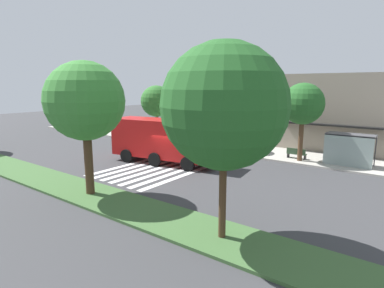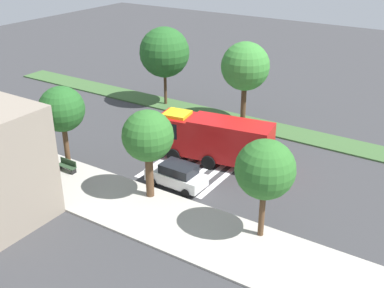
{
  "view_description": "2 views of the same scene",
  "coord_description": "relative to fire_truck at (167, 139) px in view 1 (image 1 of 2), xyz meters",
  "views": [
    {
      "loc": [
        15.88,
        -18.45,
        6.32
      ],
      "look_at": [
        0.75,
        1.72,
        1.62
      ],
      "focal_mm": 29.65,
      "sensor_mm": 36.0,
      "label": 1
    },
    {
      "loc": [
        -17.47,
        28.96,
        16.9
      ],
      "look_at": [
        0.28,
        1.4,
        1.52
      ],
      "focal_mm": 43.7,
      "sensor_mm": 36.0,
      "label": 2
    }
  ],
  "objects": [
    {
      "name": "crosswalk",
      "position": [
        0.5,
        -0.53,
        -2.04
      ],
      "size": [
        5.85,
        11.57,
        0.01
      ],
      "color": "silver",
      "rests_on": "ground_plane"
    },
    {
      "name": "median_tree_west",
      "position": [
        1.46,
        -8.46,
        3.38
      ],
      "size": [
        4.39,
        4.39,
        7.52
      ],
      "color": "#47301E",
      "rests_on": "median_strip"
    },
    {
      "name": "sidewalk_tree_center",
      "position": [
        0.64,
        6.9,
        2.5
      ],
      "size": [
        3.39,
        3.39,
        6.18
      ],
      "color": "#513823",
      "rests_on": "sidewalk"
    },
    {
      "name": "bench_near_shelter",
      "position": [
        8.03,
        7.45,
        -1.46
      ],
      "size": [
        1.6,
        0.5,
        0.9
      ],
      "color": "#2D472D",
      "rests_on": "sidewalk"
    },
    {
      "name": "parked_car_west",
      "position": [
        -0.06,
        4.7,
        -1.14
      ],
      "size": [
        4.36,
        2.11,
        1.78
      ],
      "rotation": [
        0.0,
        0.0,
        -0.02
      ],
      "color": "silver",
      "rests_on": "ground_plane"
    },
    {
      "name": "ground_plane",
      "position": [
        0.86,
        -0.53,
        -2.05
      ],
      "size": [
        120.0,
        120.0,
        0.0
      ],
      "primitive_type": "plane",
      "color": "#38383A"
    },
    {
      "name": "median_strip",
      "position": [
        0.86,
        -8.46,
        -1.98
      ],
      "size": [
        60.0,
        3.0,
        0.14
      ],
      "primitive_type": "cube",
      "color": "#3D6033",
      "rests_on": "ground_plane"
    },
    {
      "name": "bus_stop_shelter",
      "position": [
        12.03,
        7.47,
        -0.16
      ],
      "size": [
        3.5,
        1.4,
        2.46
      ],
      "color": "#4C4C51",
      "rests_on": "sidewalk"
    },
    {
      "name": "sidewalk_tree_west",
      "position": [
        -7.61,
        6.9,
        2.48
      ],
      "size": [
        3.46,
        3.46,
        6.15
      ],
      "color": "#513823",
      "rests_on": "sidewalk"
    },
    {
      "name": "fire_truck",
      "position": [
        0.0,
        0.0,
        0.0
      ],
      "size": [
        9.45,
        3.92,
        3.66
      ],
      "rotation": [
        0.0,
        0.0,
        0.15
      ],
      "color": "#B71414",
      "rests_on": "ground_plane"
    },
    {
      "name": "median_tree_center",
      "position": [
        10.39,
        -8.46,
        3.47
      ],
      "size": [
        4.97,
        4.97,
        7.87
      ],
      "color": "#47301E",
      "rests_on": "median_strip"
    },
    {
      "name": "storefront_building",
      "position": [
        10.17,
        14.27,
        1.63
      ],
      "size": [
        11.88,
        6.74,
        7.36
      ],
      "color": "gray",
      "rests_on": "ground_plane"
    },
    {
      "name": "sidewalk_tree_far_west",
      "position": [
        -23.02,
        6.9,
        3.0
      ],
      "size": [
        3.92,
        3.92,
        6.89
      ],
      "color": "#513823",
      "rests_on": "sidewalk"
    },
    {
      "name": "sidewalk_tree_east",
      "position": [
        8.5,
        6.9,
        2.75
      ],
      "size": [
        3.36,
        3.36,
        6.38
      ],
      "color": "#513823",
      "rests_on": "sidewalk"
    },
    {
      "name": "sidewalk",
      "position": [
        0.86,
        8.6,
        -1.98
      ],
      "size": [
        60.0,
        5.41,
        0.14
      ],
      "primitive_type": "cube",
      "color": "#ADA89E",
      "rests_on": "ground_plane"
    }
  ]
}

